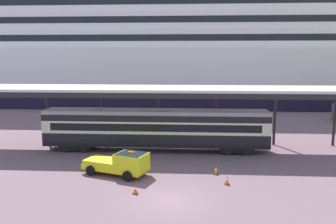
% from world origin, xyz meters
% --- Properties ---
extents(ground_plane, '(400.00, 400.00, 0.00)m').
position_xyz_m(ground_plane, '(0.00, 0.00, 0.00)').
color(ground_plane, '#6E5460').
extents(cruise_ship, '(177.27, 29.35, 41.51)m').
position_xyz_m(cruise_ship, '(18.35, 52.95, 14.22)').
color(cruise_ship, black).
rests_on(cruise_ship, ground).
extents(platform_canopy, '(42.99, 6.24, 6.30)m').
position_xyz_m(platform_canopy, '(-2.07, 12.50, 6.01)').
color(platform_canopy, silver).
rests_on(platform_canopy, ground).
extents(train_carriage, '(21.91, 2.81, 4.11)m').
position_xyz_m(train_carriage, '(-2.07, 12.04, 2.31)').
color(train_carriage, black).
rests_on(train_carriage, ground).
extents(service_truck, '(5.58, 3.65, 2.02)m').
position_xyz_m(service_truck, '(-4.08, 4.63, 0.99)').
color(service_truck, yellow).
rests_on(service_truck, ground).
extents(traffic_cone_near, '(0.36, 0.36, 0.62)m').
position_xyz_m(traffic_cone_near, '(-2.39, 0.91, 0.30)').
color(traffic_cone_near, black).
rests_on(traffic_cone_near, ground).
extents(traffic_cone_mid, '(0.36, 0.36, 0.71)m').
position_xyz_m(traffic_cone_mid, '(3.41, 5.26, 0.35)').
color(traffic_cone_mid, black).
rests_on(traffic_cone_mid, ground).
extents(traffic_cone_far, '(0.36, 0.36, 0.65)m').
position_xyz_m(traffic_cone_far, '(4.06, 3.07, 0.32)').
color(traffic_cone_far, black).
rests_on(traffic_cone_far, ground).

